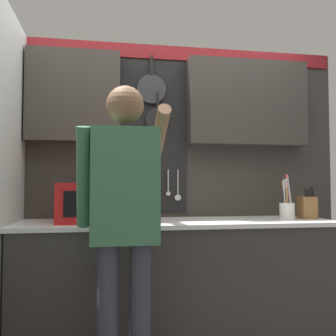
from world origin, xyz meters
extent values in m
cube|color=#38332D|center=(0.00, 0.00, 0.45)|extent=(2.29, 0.65, 0.90)
cube|color=white|center=(0.00, 0.00, 0.92)|extent=(2.32, 0.68, 0.03)
cube|color=#38332D|center=(0.00, 0.34, 1.18)|extent=(2.89, 0.04, 2.36)
cube|color=maroon|center=(0.00, 0.31, 2.30)|extent=(2.85, 0.02, 0.12)
cube|color=#38332D|center=(-0.79, 0.24, 1.89)|extent=(0.71, 0.16, 0.71)
cube|color=#38332D|center=(0.64, 0.24, 1.89)|extent=(1.02, 0.16, 0.71)
cube|color=black|center=(-0.15, 0.32, 1.60)|extent=(0.56, 0.01, 1.25)
cylinder|color=#2D2D33|center=(-0.17, 0.29, 1.98)|extent=(0.24, 0.02, 0.24)
cube|color=black|center=(-0.17, 0.28, 2.18)|extent=(0.02, 0.02, 0.16)
cylinder|color=black|center=(-0.12, 0.29, 1.73)|extent=(0.20, 0.02, 0.20)
cube|color=black|center=(-0.12, 0.28, 1.90)|extent=(0.02, 0.02, 0.13)
cylinder|color=silver|center=(-0.35, 0.29, 1.22)|extent=(0.01, 0.01, 0.20)
ellipsoid|color=silver|center=(-0.35, 0.29, 1.10)|extent=(0.06, 0.01, 0.05)
cylinder|color=silver|center=(-0.27, 0.29, 1.22)|extent=(0.01, 0.01, 0.21)
ellipsoid|color=silver|center=(-0.27, 0.29, 1.10)|extent=(0.05, 0.01, 0.04)
cylinder|color=red|center=(-0.19, 0.29, 1.24)|extent=(0.01, 0.01, 0.17)
ellipsoid|color=red|center=(-0.19, 0.29, 1.14)|extent=(0.04, 0.01, 0.04)
cylinder|color=silver|center=(-0.11, 0.29, 1.23)|extent=(0.01, 0.01, 0.18)
ellipsoid|color=silver|center=(-0.11, 0.29, 1.13)|extent=(0.04, 0.01, 0.04)
cylinder|color=silver|center=(-0.03, 0.29, 1.23)|extent=(0.01, 0.01, 0.19)
ellipsoid|color=silver|center=(-0.03, 0.29, 1.12)|extent=(0.04, 0.01, 0.04)
cylinder|color=silver|center=(0.05, 0.29, 1.22)|extent=(0.01, 0.01, 0.21)
ellipsoid|color=silver|center=(0.05, 0.29, 1.09)|extent=(0.05, 0.01, 0.05)
cube|color=red|center=(-0.62, -0.01, 1.07)|extent=(0.50, 0.40, 0.27)
cube|color=black|center=(-0.67, -0.21, 1.07)|extent=(0.28, 0.01, 0.17)
cube|color=#333338|center=(-0.44, -0.21, 1.07)|extent=(0.11, 0.01, 0.21)
cube|color=brown|center=(1.02, -0.01, 1.02)|extent=(0.13, 0.16, 0.17)
cylinder|color=black|center=(0.98, -0.04, 1.14)|extent=(0.02, 0.03, 0.08)
cylinder|color=black|center=(1.01, -0.04, 1.13)|extent=(0.02, 0.02, 0.06)
cylinder|color=black|center=(1.03, -0.04, 1.14)|extent=(0.02, 0.03, 0.08)
cylinder|color=black|center=(1.05, -0.04, 1.14)|extent=(0.02, 0.03, 0.07)
cylinder|color=white|center=(0.85, -0.01, 0.99)|extent=(0.11, 0.11, 0.12)
cylinder|color=silver|center=(0.86, 0.00, 1.11)|extent=(0.05, 0.06, 0.26)
cylinder|color=tan|center=(0.85, -0.02, 1.08)|extent=(0.03, 0.03, 0.20)
cylinder|color=tan|center=(0.84, 0.00, 1.11)|extent=(0.05, 0.02, 0.25)
cylinder|color=tan|center=(0.88, -0.01, 1.09)|extent=(0.03, 0.04, 0.21)
cylinder|color=silver|center=(0.87, -0.01, 1.13)|extent=(0.02, 0.07, 0.29)
cylinder|color=silver|center=(0.84, 0.00, 1.11)|extent=(0.04, 0.05, 0.26)
cylinder|color=black|center=(0.85, -0.01, 1.09)|extent=(0.05, 0.05, 0.21)
cylinder|color=red|center=(0.86, 0.00, 1.13)|extent=(0.05, 0.05, 0.30)
cylinder|color=#383842|center=(-0.52, -0.59, 0.43)|extent=(0.12, 0.12, 0.86)
cylinder|color=#383842|center=(-0.34, -0.59, 0.43)|extent=(0.12, 0.12, 0.86)
cube|color=#3D704C|center=(-0.43, -0.59, 1.19)|extent=(0.38, 0.22, 0.65)
sphere|color=brown|center=(-0.43, -0.59, 1.65)|extent=(0.22, 0.22, 0.22)
cylinder|color=#3D704C|center=(-0.66, -0.55, 1.24)|extent=(0.08, 0.23, 0.58)
cylinder|color=brown|center=(-0.20, -0.34, 1.49)|extent=(0.08, 0.54, 0.36)
camera|label=1|loc=(-0.55, -2.72, 1.19)|focal=40.00mm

